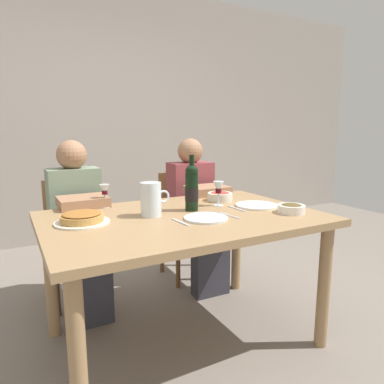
# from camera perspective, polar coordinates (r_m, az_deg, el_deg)

# --- Properties ---
(ground_plane) EXTENTS (8.00, 8.00, 0.00)m
(ground_plane) POSITION_cam_1_polar(r_m,az_deg,el_deg) (2.25, -1.31, -22.96)
(ground_plane) COLOR slate
(back_wall) EXTENTS (8.00, 0.10, 2.80)m
(back_wall) POSITION_cam_1_polar(r_m,az_deg,el_deg) (4.10, -16.74, 12.19)
(back_wall) COLOR #A3998E
(back_wall) RESTS_ON ground
(dining_table) EXTENTS (1.50, 1.00, 0.76)m
(dining_table) POSITION_cam_1_polar(r_m,az_deg,el_deg) (1.96, -1.39, -6.44)
(dining_table) COLOR #9E7A51
(dining_table) RESTS_ON ground
(wine_bottle) EXTENTS (0.08, 0.08, 0.33)m
(wine_bottle) POSITION_cam_1_polar(r_m,az_deg,el_deg) (2.03, -0.05, 0.75)
(wine_bottle) COLOR black
(wine_bottle) RESTS_ON dining_table
(water_pitcher) EXTENTS (0.17, 0.11, 0.19)m
(water_pitcher) POSITION_cam_1_polar(r_m,az_deg,el_deg) (1.92, -6.71, -1.52)
(water_pitcher) COLOR silver
(water_pitcher) RESTS_ON dining_table
(baked_tart) EXTENTS (0.28, 0.28, 0.06)m
(baked_tart) POSITION_cam_1_polar(r_m,az_deg,el_deg) (1.85, -17.55, -4.09)
(baked_tart) COLOR silver
(baked_tart) RESTS_ON dining_table
(salad_bowl) EXTENTS (0.17, 0.17, 0.06)m
(salad_bowl) POSITION_cam_1_polar(r_m,az_deg,el_deg) (2.33, 4.61, -0.64)
(salad_bowl) COLOR silver
(salad_bowl) RESTS_ON dining_table
(olive_bowl) EXTENTS (0.15, 0.15, 0.06)m
(olive_bowl) POSITION_cam_1_polar(r_m,az_deg,el_deg) (2.06, 15.95, -2.54)
(olive_bowl) COLOR white
(olive_bowl) RESTS_ON dining_table
(wine_glass_left_diner) EXTENTS (0.06, 0.06, 0.14)m
(wine_glass_left_diner) POSITION_cam_1_polar(r_m,az_deg,el_deg) (2.18, -14.11, 0.16)
(wine_glass_left_diner) COLOR silver
(wine_glass_left_diner) RESTS_ON dining_table
(wine_glass_right_diner) EXTENTS (0.07, 0.07, 0.15)m
(wine_glass_right_diner) POSITION_cam_1_polar(r_m,az_deg,el_deg) (2.16, 4.36, 0.56)
(wine_glass_right_diner) COLOR silver
(wine_glass_right_diner) RESTS_ON dining_table
(dinner_plate_left_setting) EXTENTS (0.26, 0.26, 0.01)m
(dinner_plate_left_setting) POSITION_cam_1_polar(r_m,az_deg,el_deg) (2.19, 10.51, -2.17)
(dinner_plate_left_setting) COLOR white
(dinner_plate_left_setting) RESTS_ON dining_table
(dinner_plate_right_setting) EXTENTS (0.24, 0.24, 0.01)m
(dinner_plate_right_setting) POSITION_cam_1_polar(r_m,az_deg,el_deg) (1.86, 2.29, -4.28)
(dinner_plate_right_setting) COLOR silver
(dinner_plate_right_setting) RESTS_ON dining_table
(fork_left_setting) EXTENTS (0.02, 0.16, 0.00)m
(fork_left_setting) POSITION_cam_1_polar(r_m,az_deg,el_deg) (2.11, 7.32, -2.70)
(fork_left_setting) COLOR silver
(fork_left_setting) RESTS_ON dining_table
(knife_left_setting) EXTENTS (0.02, 0.18, 0.00)m
(knife_left_setting) POSITION_cam_1_polar(r_m,az_deg,el_deg) (2.29, 13.44, -1.85)
(knife_left_setting) COLOR silver
(knife_left_setting) RESTS_ON dining_table
(knife_right_setting) EXTENTS (0.03, 0.18, 0.00)m
(knife_right_setting) POSITION_cam_1_polar(r_m,az_deg,el_deg) (1.94, 6.12, -3.83)
(knife_right_setting) COLOR silver
(knife_right_setting) RESTS_ON dining_table
(spoon_right_setting) EXTENTS (0.03, 0.16, 0.00)m
(spoon_right_setting) POSITION_cam_1_polar(r_m,az_deg,el_deg) (1.79, -1.87, -4.96)
(spoon_right_setting) COLOR silver
(spoon_right_setting) RESTS_ON dining_table
(chair_left) EXTENTS (0.41, 0.41, 0.87)m
(chair_left) POSITION_cam_1_polar(r_m,az_deg,el_deg) (2.71, -18.86, -6.07)
(chair_left) COLOR brown
(chair_left) RESTS_ON ground
(diner_left) EXTENTS (0.34, 0.50, 1.16)m
(diner_left) POSITION_cam_1_polar(r_m,az_deg,el_deg) (2.45, -18.02, -4.80)
(diner_left) COLOR gray
(diner_left) RESTS_ON ground
(chair_right) EXTENTS (0.41, 0.41, 0.87)m
(chair_right) POSITION_cam_1_polar(r_m,az_deg,el_deg) (2.97, -1.35, -4.08)
(chair_right) COLOR brown
(chair_right) RESTS_ON ground
(diner_right) EXTENTS (0.35, 0.51, 1.16)m
(diner_right) POSITION_cam_1_polar(r_m,az_deg,el_deg) (2.73, 0.79, -2.75)
(diner_right) COLOR #8E3D42
(diner_right) RESTS_ON ground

